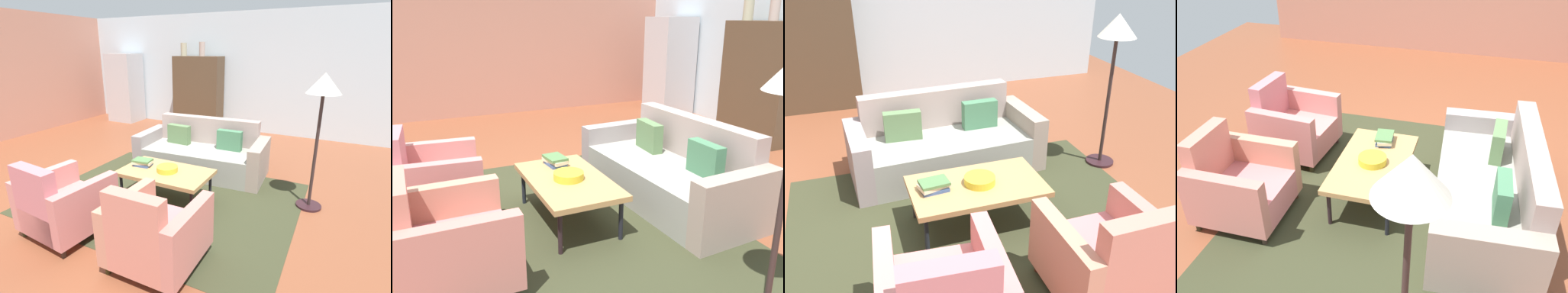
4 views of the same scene
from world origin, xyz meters
TOP-DOWN VIEW (x-y plane):
  - ground_plane at (0.00, 0.00)m, footprint 10.14×10.14m
  - wall_left at (-4.22, 0.00)m, footprint 0.12×7.44m
  - area_rug at (0.58, -0.28)m, footprint 3.40×2.60m
  - couch at (0.57, 0.86)m, footprint 2.15×1.02m
  - coffee_table at (0.58, -0.33)m, footprint 1.20×0.70m
  - armchair_left at (-0.03, -1.50)m, footprint 0.86×0.86m
  - armchair_right at (1.18, -1.50)m, footprint 0.80×0.80m
  - fruit_bowl at (0.60, -0.33)m, footprint 0.28×0.28m
  - book_stack at (0.19, -0.31)m, footprint 0.29×0.21m
  - cabinet at (-0.75, 3.38)m, footprint 1.20×0.51m
  - vase_tall at (-1.15, 3.37)m, footprint 0.16×0.16m
  - vase_round at (-0.65, 3.37)m, footprint 0.14×0.14m
  - refrigerator at (-2.98, 3.27)m, footprint 0.80×0.73m

SIDE VIEW (x-z plane):
  - ground_plane at x=0.00m, z-range 0.00..0.00m
  - area_rug at x=0.58m, z-range 0.00..0.01m
  - couch at x=0.57m, z-range -0.14..0.72m
  - armchair_left at x=-0.03m, z-range -0.10..0.78m
  - armchair_right at x=1.18m, z-range -0.10..0.78m
  - coffee_table at x=0.58m, z-range 0.18..0.61m
  - fruit_bowl at x=0.60m, z-range 0.43..0.50m
  - book_stack at x=0.19m, z-range 0.43..0.52m
  - cabinet at x=-0.75m, z-range 0.00..1.80m
  - refrigerator at x=-2.98m, z-range 0.00..1.85m
  - wall_left at x=-4.22m, z-range 0.00..2.80m
  - vase_tall at x=-1.15m, z-range 1.80..2.11m
  - vase_round at x=-0.65m, z-range 1.80..2.13m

